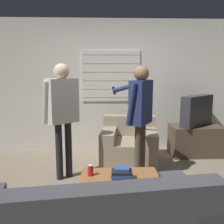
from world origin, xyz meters
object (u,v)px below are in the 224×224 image
Objects in this scene: soda_can at (90,170)px; spare_remote at (125,185)px; person_left_standing at (62,107)px; armchair_beige at (129,145)px; coffee_table at (120,181)px; book_stack at (122,174)px; person_right_standing at (140,109)px; tv at (197,111)px.

soda_can is 0.97× the size of spare_remote.
person_left_standing is at bearing 124.50° from spare_remote.
soda_can is (-0.62, -1.50, 0.15)m from armchair_beige.
book_stack reaches higher than coffee_table.
person_right_standing is 6.82× the size of book_stack.
coffee_table is 3.74× the size of book_stack.
person_right_standing is 12.72× the size of spare_remote.
person_left_standing reaches higher than spare_remote.
coffee_table is 0.22m from spare_remote.
spare_remote reaches higher than coffee_table.
person_right_standing is 1.14m from book_stack.
soda_can is 0.48m from spare_remote.
spare_remote is at bearing -79.62° from book_stack.
person_right_standing is at bearing 73.31° from spare_remote.
armchair_beige is 0.63× the size of person_right_standing.
person_right_standing is at bearing 68.04° from coffee_table.
person_right_standing reaches higher than book_stack.
soda_can is at bearing 4.06° from tv.
tv reaches higher than soda_can.
coffee_table is 1.16m from person_right_standing.
soda_can is (-0.69, -0.79, -0.60)m from person_right_standing.
coffee_table is at bearing -88.01° from person_left_standing.
soda_can is at bearing 142.51° from spare_remote.
armchair_beige is 8.27× the size of soda_can.
person_left_standing is at bearing 119.52° from person_right_standing.
coffee_table is 2.48m from tv.
person_right_standing reaches higher than spare_remote.
soda_can is (-0.34, 0.08, 0.10)m from coffee_table.
book_stack is (-0.34, -0.92, -0.59)m from person_right_standing.
soda_can is (-1.90, -1.79, -0.39)m from tv.
person_right_standing is at bearing 69.85° from book_stack.
tv is (1.28, 0.30, 0.54)m from armchair_beige.
person_left_standing is (-0.77, 0.94, 0.72)m from coffee_table.
spare_remote is (-0.24, -1.78, 0.10)m from armchair_beige.
person_left_standing reaches higher than person_right_standing.
person_right_standing is at bearing 103.34° from armchair_beige.
person_right_standing is (1.12, -0.07, -0.03)m from person_left_standing.
person_right_standing is (0.35, 0.86, 0.70)m from coffee_table.
coffee_table is at bearing -168.60° from person_right_standing.
person_left_standing reaches higher than coffee_table.
spare_remote is at bearing -162.78° from person_right_standing.
tv is 2.52m from person_left_standing.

